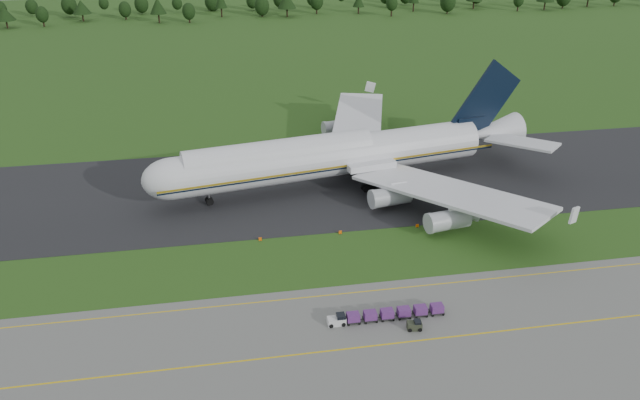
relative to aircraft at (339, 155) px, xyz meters
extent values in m
plane|color=#234815|center=(-7.53, -27.36, -6.35)|extent=(600.00, 600.00, 0.00)
cube|color=black|center=(-7.53, 0.64, -6.31)|extent=(300.00, 40.00, 0.08)
cube|color=#DDB60D|center=(-7.53, -49.36, -6.29)|extent=(300.00, 0.25, 0.01)
cube|color=#DDB60D|center=(-7.53, -37.36, -6.29)|extent=(120.00, 0.20, 0.01)
cylinder|color=black|center=(-109.29, 185.37, -4.72)|extent=(0.70, 0.70, 3.25)
cone|color=#1A3311|center=(-109.29, 185.37, -0.20)|extent=(8.47, 8.47, 5.79)
cylinder|color=black|center=(-94.37, 186.32, -4.65)|extent=(0.70, 0.70, 3.40)
sphere|color=#1A3311|center=(-94.37, 186.32, -1.16)|extent=(5.39, 5.39, 5.39)
cylinder|color=black|center=(-79.49, 197.04, -4.67)|extent=(0.70, 0.70, 3.37)
cone|color=#1A3311|center=(-79.49, 197.04, 0.01)|extent=(8.40, 8.40, 5.99)
cylinder|color=black|center=(-60.64, 198.17, -4.85)|extent=(0.70, 0.70, 3.00)
sphere|color=#1A3311|center=(-60.64, 198.17, -1.77)|extent=(5.61, 5.61, 5.61)
cylinder|color=black|center=(-44.90, 186.94, -4.35)|extent=(0.70, 0.70, 4.01)
cone|color=#1A3311|center=(-44.90, 186.94, 1.23)|extent=(7.33, 7.33, 7.13)
cylinder|color=black|center=(-31.41, 184.74, -4.71)|extent=(0.70, 0.70, 3.29)
sphere|color=#1A3311|center=(-31.41, 184.74, -1.32)|extent=(5.78, 5.78, 5.78)
cylinder|color=black|center=(-16.52, 197.28, -4.24)|extent=(0.70, 0.70, 4.23)
cone|color=#1A3311|center=(-16.52, 197.28, 1.64)|extent=(5.74, 5.74, 7.52)
cylinder|color=black|center=(2.52, 195.19, -4.74)|extent=(0.70, 0.70, 3.22)
sphere|color=#1A3311|center=(2.52, 195.19, -1.44)|extent=(6.90, 6.90, 6.90)
cylinder|color=black|center=(14.14, 192.56, -4.36)|extent=(0.70, 0.70, 3.99)
cone|color=#1A3311|center=(14.14, 192.56, 1.18)|extent=(8.95, 8.95, 7.08)
cylinder|color=black|center=(29.34, 198.25, -4.34)|extent=(0.70, 0.70, 4.02)
sphere|color=#1A3311|center=(29.34, 198.25, -0.20)|extent=(6.58, 6.58, 6.58)
cylinder|color=black|center=(49.47, 195.16, -4.68)|extent=(0.70, 0.70, 3.34)
cone|color=#1A3311|center=(49.47, 195.16, -0.04)|extent=(5.67, 5.67, 5.94)
cylinder|color=black|center=(63.23, 185.06, -4.36)|extent=(0.70, 0.70, 3.98)
sphere|color=#1A3311|center=(63.23, 185.06, -0.27)|extent=(5.41, 5.41, 5.41)
cylinder|color=black|center=(77.87, 196.87, -4.24)|extent=(0.70, 0.70, 4.23)
cylinder|color=black|center=(92.22, 187.81, -4.48)|extent=(0.70, 0.70, 3.75)
sphere|color=#1A3311|center=(92.22, 187.81, -0.62)|extent=(7.53, 7.53, 7.53)
cylinder|color=black|center=(110.23, 198.76, -4.32)|extent=(0.70, 0.70, 4.07)
cylinder|color=black|center=(129.39, 188.76, -4.61)|extent=(0.70, 0.70, 3.49)
sphere|color=#1A3311|center=(129.39, 188.76, -1.02)|extent=(5.08, 5.08, 5.08)
cylinder|color=black|center=(144.22, 189.68, -4.23)|extent=(0.70, 0.70, 4.25)
cylinder|color=black|center=(156.22, 193.34, -4.46)|extent=(0.70, 0.70, 3.79)
cylinder|color=black|center=(171.42, 195.67, -4.49)|extent=(0.70, 0.70, 3.73)
cylinder|color=black|center=(186.59, 195.47, -4.24)|extent=(0.70, 0.70, 4.23)
cylinder|color=silver|center=(-1.43, -0.25, -0.23)|extent=(61.63, 18.25, 7.60)
cylinder|color=silver|center=(-11.82, -2.11, 1.57)|extent=(36.39, 12.15, 5.93)
sphere|color=silver|center=(-31.57, -5.64, -0.23)|extent=(7.60, 7.60, 7.60)
cone|color=silver|center=(34.44, 6.15, 0.30)|extent=(12.71, 9.15, 7.22)
cube|color=gold|center=(-0.75, -4.02, -0.86)|extent=(66.55, 11.94, 0.37)
cube|color=silver|center=(16.10, -17.61, -1.18)|extent=(29.70, 35.23, 0.58)
cube|color=silver|center=(9.01, 22.10, -1.18)|extent=(19.98, 37.42, 0.58)
cylinder|color=#9FA2A7|center=(7.09, -12.25, -3.82)|extent=(7.87, 4.63, 3.38)
cylinder|color=#9FA2A7|center=(14.15, -22.79, -3.82)|extent=(7.87, 4.63, 3.38)
cylinder|color=#9FA2A7|center=(2.42, 13.95, -3.82)|extent=(7.87, 4.63, 3.38)
cylinder|color=#9FA2A7|center=(5.39, 26.28, -3.82)|extent=(7.87, 4.63, 3.38)
cube|color=black|center=(31.86, 5.69, 7.41)|extent=(15.26, 3.28, 16.96)
cube|color=silver|center=(37.39, -1.37, 0.62)|extent=(13.52, 14.08, 0.48)
cube|color=silver|center=(34.61, 14.23, 0.62)|extent=(10.51, 14.90, 0.48)
cylinder|color=slate|center=(-25.34, -4.52, -5.19)|extent=(0.38, 0.38, 2.32)
cylinder|color=black|center=(-25.34, -4.52, -5.67)|extent=(1.52, 1.18, 1.37)
cylinder|color=slate|center=(5.65, -3.82, -5.19)|extent=(0.38, 0.38, 2.32)
cylinder|color=black|center=(5.65, -3.82, -5.67)|extent=(1.52, 1.18, 1.37)
cylinder|color=slate|center=(3.98, 5.54, -5.19)|extent=(0.38, 0.38, 2.32)
cylinder|color=black|center=(3.98, 5.54, -5.67)|extent=(1.52, 1.18, 1.37)
cube|color=silver|center=(-9.17, -44.15, -5.78)|extent=(2.44, 1.31, 1.03)
cylinder|color=black|center=(-10.01, -44.81, -6.01)|extent=(0.56, 0.21, 0.56)
cube|color=black|center=(-6.92, -44.15, -5.96)|extent=(1.87, 1.41, 0.11)
cube|color=#522564|center=(-6.92, -44.15, -5.40)|extent=(1.69, 1.31, 1.03)
cylinder|color=black|center=(-7.67, -44.81, -6.13)|extent=(0.32, 0.14, 0.32)
cube|color=black|center=(-4.58, -44.15, -5.96)|extent=(1.87, 1.41, 0.11)
cube|color=#522564|center=(-4.58, -44.15, -5.40)|extent=(1.69, 1.31, 1.03)
cylinder|color=black|center=(-5.33, -44.81, -6.13)|extent=(0.32, 0.14, 0.32)
cube|color=black|center=(-2.24, -44.15, -5.96)|extent=(1.87, 1.41, 0.11)
cube|color=#522564|center=(-2.24, -44.15, -5.40)|extent=(1.69, 1.31, 1.03)
cylinder|color=black|center=(-2.99, -44.81, -6.13)|extent=(0.32, 0.14, 0.32)
cube|color=black|center=(0.10, -44.15, -5.96)|extent=(1.87, 1.41, 0.11)
cube|color=#522564|center=(0.10, -44.15, -5.40)|extent=(1.69, 1.31, 1.03)
cylinder|color=black|center=(-0.64, -44.81, -6.13)|extent=(0.32, 0.14, 0.32)
cube|color=black|center=(2.45, -44.15, -5.96)|extent=(1.87, 1.41, 0.11)
cube|color=#522564|center=(2.45, -44.15, -5.40)|extent=(1.69, 1.31, 1.03)
cylinder|color=black|center=(1.70, -44.81, -6.13)|extent=(0.32, 0.14, 0.32)
cube|color=black|center=(4.79, -44.15, -5.96)|extent=(1.87, 1.41, 0.11)
cube|color=#522564|center=(4.79, -44.15, -5.40)|extent=(1.69, 1.31, 1.03)
cylinder|color=black|center=(4.04, -44.81, -6.13)|extent=(0.32, 0.14, 0.32)
cylinder|color=black|center=(-9.17, -44.15, -6.01)|extent=(0.56, 0.21, 0.56)
cube|color=#2A2F21|center=(0.72, -46.95, -5.77)|extent=(2.03, 1.36, 1.05)
cylinder|color=black|center=(0.05, -47.53, -6.02)|extent=(0.53, 0.19, 0.53)
cylinder|color=black|center=(1.39, -46.38, -6.02)|extent=(0.53, 0.19, 0.53)
cube|color=#F55A07|center=(-17.24, -19.86, -6.05)|extent=(0.50, 0.12, 0.60)
cube|color=black|center=(-17.24, -19.86, -6.33)|extent=(0.30, 0.30, 0.04)
cube|color=#F55A07|center=(-3.67, -19.86, -6.05)|extent=(0.50, 0.12, 0.60)
cube|color=black|center=(-3.67, -19.86, -6.33)|extent=(0.30, 0.30, 0.04)
cube|color=#F55A07|center=(9.90, -19.86, -6.05)|extent=(0.50, 0.12, 0.60)
cube|color=black|center=(9.90, -19.86, -6.33)|extent=(0.30, 0.30, 0.04)
camera|label=1|loc=(-22.98, -110.27, 45.06)|focal=35.00mm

